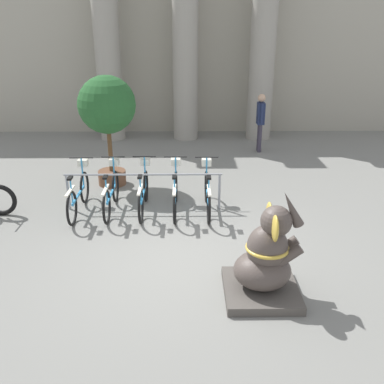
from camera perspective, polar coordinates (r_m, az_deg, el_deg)
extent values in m
plane|color=slate|center=(7.11, -0.98, -8.69)|extent=(60.00, 60.00, 0.00)
cube|color=#A39E8E|center=(14.73, -0.90, 19.58)|extent=(20.00, 0.20, 6.00)
cylinder|color=gray|center=(13.97, -11.12, 17.01)|extent=(0.79, 0.79, 5.00)
cylinder|color=gray|center=(13.76, -0.90, 17.32)|extent=(0.79, 0.79, 5.00)
cylinder|color=gray|center=(13.95, 9.34, 17.12)|extent=(0.79, 0.79, 5.00)
cylinder|color=gray|center=(9.03, -16.19, -0.03)|extent=(0.05, 0.05, 0.75)
cylinder|color=gray|center=(8.72, 3.67, 0.06)|extent=(0.05, 0.05, 0.75)
cylinder|color=gray|center=(8.61, -6.54, 2.33)|extent=(3.18, 0.04, 0.04)
torus|color=black|center=(9.30, -14.14, 0.59)|extent=(0.05, 0.67, 0.67)
torus|color=black|center=(8.34, -15.73, -2.12)|extent=(0.05, 0.67, 0.67)
cube|color=#338CC6|center=(8.80, -14.92, -0.39)|extent=(0.04, 0.98, 0.04)
cube|color=silver|center=(8.21, -15.98, 0.12)|extent=(0.06, 0.56, 0.03)
cylinder|color=#338CC6|center=(8.33, -15.75, -0.11)|extent=(0.03, 0.03, 0.55)
cube|color=black|center=(8.23, -15.96, 1.79)|extent=(0.08, 0.18, 0.04)
cylinder|color=#338CC6|center=(9.15, -14.38, 2.44)|extent=(0.03, 0.03, 0.67)
cylinder|color=black|center=(9.05, -14.58, 4.43)|extent=(0.48, 0.03, 0.03)
cube|color=silver|center=(9.19, -14.36, 3.79)|extent=(0.20, 0.16, 0.14)
torus|color=black|center=(9.22, -10.17, 0.73)|extent=(0.05, 0.67, 0.67)
torus|color=black|center=(8.25, -11.31, -1.99)|extent=(0.05, 0.67, 0.67)
cube|color=#338CC6|center=(8.71, -10.73, -0.25)|extent=(0.04, 0.98, 0.04)
cube|color=silver|center=(8.11, -11.50, 0.28)|extent=(0.06, 0.56, 0.03)
cylinder|color=#338CC6|center=(8.23, -11.33, 0.04)|extent=(0.03, 0.03, 0.55)
cube|color=black|center=(8.13, -11.49, 1.97)|extent=(0.08, 0.18, 0.04)
cylinder|color=#338CC6|center=(9.07, -10.35, 2.60)|extent=(0.03, 0.03, 0.67)
cylinder|color=black|center=(8.97, -10.50, 4.61)|extent=(0.48, 0.03, 0.03)
cube|color=silver|center=(9.10, -10.34, 3.96)|extent=(0.20, 0.16, 0.14)
torus|color=black|center=(9.15, -6.18, 0.78)|extent=(0.05, 0.67, 0.67)
torus|color=black|center=(8.16, -6.85, -1.96)|extent=(0.05, 0.67, 0.67)
cube|color=#338CC6|center=(8.63, -6.51, -0.20)|extent=(0.04, 0.98, 0.04)
cube|color=silver|center=(8.03, -6.96, 0.33)|extent=(0.06, 0.56, 0.03)
cylinder|color=#338CC6|center=(8.15, -6.87, 0.10)|extent=(0.03, 0.03, 0.55)
cube|color=black|center=(8.04, -6.96, 2.04)|extent=(0.08, 0.18, 0.04)
cylinder|color=#338CC6|center=(9.00, -6.29, 2.67)|extent=(0.03, 0.03, 0.67)
cylinder|color=black|center=(8.89, -6.38, 4.70)|extent=(0.48, 0.03, 0.03)
cube|color=silver|center=(9.03, -6.28, 4.04)|extent=(0.20, 0.16, 0.14)
torus|color=black|center=(9.09, -2.15, 0.75)|extent=(0.05, 0.67, 0.67)
torus|color=black|center=(8.10, -2.33, -2.01)|extent=(0.05, 0.67, 0.67)
cube|color=#338CC6|center=(8.57, -2.24, -0.24)|extent=(0.04, 0.98, 0.04)
cube|color=silver|center=(7.96, -2.36, 0.29)|extent=(0.06, 0.56, 0.03)
cylinder|color=#338CC6|center=(8.08, -2.34, 0.06)|extent=(0.03, 0.03, 0.55)
cube|color=black|center=(7.98, -2.37, 2.02)|extent=(0.08, 0.18, 0.04)
cylinder|color=#338CC6|center=(8.93, -2.18, 2.65)|extent=(0.03, 0.03, 0.67)
cylinder|color=black|center=(8.83, -2.22, 4.70)|extent=(0.48, 0.03, 0.03)
cube|color=silver|center=(8.97, -2.19, 4.03)|extent=(0.20, 0.16, 0.14)
torus|color=black|center=(9.07, 1.92, 0.70)|extent=(0.05, 0.67, 0.67)
torus|color=black|center=(8.08, 2.24, -2.08)|extent=(0.05, 0.67, 0.67)
cube|color=#338CC6|center=(8.55, 2.08, -0.30)|extent=(0.04, 0.98, 0.04)
cube|color=silver|center=(7.94, 2.28, 0.23)|extent=(0.06, 0.56, 0.03)
cylinder|color=#338CC6|center=(8.06, 2.24, 0.00)|extent=(0.03, 0.03, 0.55)
cube|color=black|center=(7.95, 2.27, 1.96)|extent=(0.08, 0.18, 0.04)
cylinder|color=#338CC6|center=(8.91, 1.96, 2.61)|extent=(0.03, 0.03, 0.67)
cylinder|color=black|center=(8.81, 1.99, 4.65)|extent=(0.48, 0.03, 0.03)
cube|color=silver|center=(8.94, 1.95, 3.99)|extent=(0.20, 0.16, 0.14)
cube|color=#4C4742|center=(6.31, 9.15, -12.74)|extent=(1.04, 1.04, 0.13)
ellipsoid|color=#4C423D|center=(6.13, 9.34, -10.24)|extent=(0.80, 0.71, 0.52)
ellipsoid|color=#4C423D|center=(5.96, 10.00, -7.34)|extent=(0.57, 0.52, 0.66)
sphere|color=#4C423D|center=(5.79, 11.18, -3.84)|extent=(0.43, 0.43, 0.43)
ellipsoid|color=gold|center=(5.97, 10.25, -2.96)|extent=(0.08, 0.30, 0.36)
ellipsoid|color=gold|center=(5.59, 11.02, -4.80)|extent=(0.08, 0.30, 0.36)
cone|color=#4C423D|center=(5.76, 13.15, -2.18)|extent=(0.36, 0.15, 0.53)
cylinder|color=#4C423D|center=(6.14, 12.16, -7.30)|extent=(0.42, 0.14, 0.38)
cylinder|color=#4C423D|center=(5.94, 12.64, -8.41)|extent=(0.42, 0.14, 0.38)
torus|color=gold|center=(5.96, 10.00, -7.34)|extent=(0.60, 0.60, 0.05)
torus|color=black|center=(9.24, -24.20, -0.98)|extent=(0.65, 0.09, 0.65)
cylinder|color=#383342|center=(12.85, 8.90, 7.26)|extent=(0.11, 0.11, 0.82)
cylinder|color=#383342|center=(12.69, 9.02, 7.06)|extent=(0.11, 0.11, 0.82)
cube|color=#1E284C|center=(12.61, 9.15, 10.32)|extent=(0.20, 0.32, 0.62)
sphere|color=tan|center=(12.53, 9.28, 12.28)|extent=(0.22, 0.22, 0.22)
cylinder|color=#1E284C|center=(12.80, 9.02, 10.64)|extent=(0.07, 0.07, 0.55)
cylinder|color=#1E284C|center=(12.41, 9.31, 10.27)|extent=(0.07, 0.07, 0.55)
cylinder|color=brown|center=(10.28, -10.59, 1.94)|extent=(0.64, 0.64, 0.33)
cylinder|color=brown|center=(10.07, -10.86, 5.59)|extent=(0.10, 0.10, 1.03)
sphere|color=#235628|center=(9.83, -11.29, 11.36)|extent=(1.29, 1.29, 1.29)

